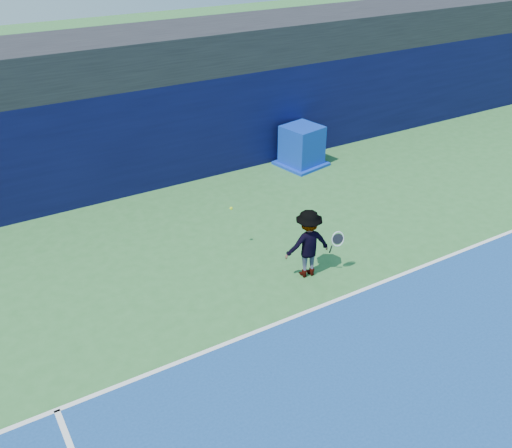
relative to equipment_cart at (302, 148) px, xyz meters
The scene contains 7 objects.
ground 10.32m from the equipment_cart, 115.03° to the right, with size 80.00×80.00×0.00m, color #316E33.
baseline 7.71m from the equipment_cart, 124.53° to the right, with size 24.00×0.10×0.01m, color white.
stadium_band 5.72m from the equipment_cart, 153.60° to the left, with size 36.00×3.00×1.20m, color black.
back_wall_assembly 4.61m from the equipment_cart, 165.06° to the left, with size 36.00×1.03×3.00m.
equipment_cart is the anchor object (origin of this frame).
tennis_player 6.25m from the equipment_cart, 123.74° to the right, with size 1.30×0.76×1.62m.
tennis_ball 5.57m from the equipment_cart, 142.49° to the right, with size 0.07×0.07×0.07m.
Camera 1 is at (-5.62, -4.48, 7.35)m, focal length 40.00 mm.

